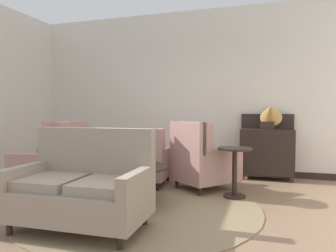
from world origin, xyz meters
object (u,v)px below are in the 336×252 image
Objects in this scene: coffee_table at (130,172)px; settee at (83,188)px; sideboard at (267,151)px; armchair_near_window at (144,161)px; armchair_far_left at (202,161)px; gramophone at (270,114)px; armchair_beside_settee at (55,164)px; side_table at (235,168)px; porcelain_vase at (130,156)px.

settee is (-0.12, -0.92, -0.01)m from coffee_table.
armchair_near_window is at bearing -148.68° from sideboard.
armchair_near_window is at bearing 43.02° from armchair_far_left.
armchair_near_window is 1.70× the size of gramophone.
sideboard is (2.97, 2.06, 0.07)m from armchair_beside_settee.
armchair_far_left is 0.63m from side_table.
side_table is (1.41, 1.66, 0.00)m from settee.
side_table is at bearing -110.07° from gramophone.
armchair_far_left is 2.02× the size of gramophone.
armchair_near_window is 2.25m from sideboard.
porcelain_vase is 1.32m from armchair_far_left.
side_table reaches higher than coffee_table.
side_table is at bearing 47.80° from settee.
gramophone is at bearing 49.36° from coffee_table.
side_table is (1.27, 0.76, -0.21)m from porcelain_vase.
coffee_table is 2.82m from gramophone.
coffee_table is 1.36× the size of side_table.
armchair_near_window reaches higher than porcelain_vase.
gramophone is (1.89, 2.99, 0.76)m from settee.
armchair_beside_settee is 0.92× the size of sideboard.
armchair_near_window reaches higher than coffee_table.
sideboard reaches higher than side_table.
porcelain_vase is 0.51× the size of gramophone.
side_table is at bearing 29.71° from coffee_table.
gramophone is at bearing 115.42° from armchair_beside_settee.
settee is (-0.14, -0.90, -0.22)m from porcelain_vase.
settee reaches higher than armchair_near_window.
gramophone is (3.02, 1.97, 0.74)m from armchair_beside_settee.
coffee_table is 1.48m from side_table.
armchair_beside_settee is at bearing -145.23° from sideboard.
porcelain_vase is at bearing 95.06° from armchair_far_left.
armchair_far_left reaches higher than armchair_near_window.
settee is 1.97× the size of side_table.
armchair_far_left is at bearing -135.44° from gramophone.
armchair_near_window is (-0.95, -0.06, -0.03)m from armchair_far_left.
gramophone is at bearing 55.76° from settee.
armchair_near_window is at bearing 122.77° from armchair_beside_settee.
sideboard is (1.84, 3.08, 0.09)m from settee.
coffee_table is at bearing 120.84° from porcelain_vase.
side_table is 1.61m from gramophone.
armchair_far_left is at bearing 149.15° from side_table.
armchair_far_left is 0.95m from armchair_near_window.
armchair_beside_settee is 1.13× the size of armchair_near_window.
coffee_table is 1.29m from armchair_far_left.
settee is 1.52m from armchair_beside_settee.
armchair_beside_settee reaches higher than armchair_near_window.
armchair_beside_settee is (-1.13, 1.02, 0.03)m from settee.
armchair_near_window is 1.51m from side_table.
settee is at bearing -98.70° from porcelain_vase.
porcelain_vase is at bearing -149.12° from side_table.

